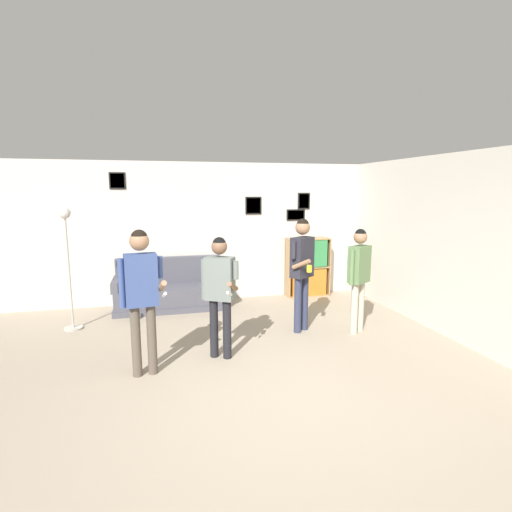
{
  "coord_description": "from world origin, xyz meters",
  "views": [
    {
      "loc": [
        -1.17,
        -3.49,
        2.17
      ],
      "look_at": [
        0.24,
        2.14,
        1.21
      ],
      "focal_mm": 28.0,
      "sensor_mm": 36.0,
      "label": 1
    }
  ],
  "objects_px": {
    "couch": "(170,292)",
    "person_player_foreground_center": "(220,285)",
    "person_watcher_holding_cup": "(302,262)",
    "bottle_on_floor": "(132,316)",
    "person_spectator_near_bookshelf": "(359,270)",
    "person_player_foreground_left": "(141,287)",
    "bookshelf": "(308,267)",
    "floor_lamp": "(68,254)"
  },
  "relations": [
    {
      "from": "person_player_foreground_left",
      "to": "person_watcher_holding_cup",
      "type": "height_order",
      "value": "person_watcher_holding_cup"
    },
    {
      "from": "person_player_foreground_center",
      "to": "bottle_on_floor",
      "type": "bearing_deg",
      "value": 124.55
    },
    {
      "from": "bookshelf",
      "to": "bottle_on_floor",
      "type": "bearing_deg",
      "value": -165.63
    },
    {
      "from": "person_spectator_near_bookshelf",
      "to": "bottle_on_floor",
      "type": "distance_m",
      "value": 3.75
    },
    {
      "from": "bookshelf",
      "to": "person_player_foreground_left",
      "type": "distance_m",
      "value": 4.35
    },
    {
      "from": "floor_lamp",
      "to": "person_player_foreground_left",
      "type": "relative_size",
      "value": 1.1
    },
    {
      "from": "couch",
      "to": "floor_lamp",
      "type": "height_order",
      "value": "floor_lamp"
    },
    {
      "from": "person_player_foreground_center",
      "to": "person_watcher_holding_cup",
      "type": "relative_size",
      "value": 0.91
    },
    {
      "from": "person_player_foreground_center",
      "to": "bookshelf",
      "type": "bearing_deg",
      "value": 49.7
    },
    {
      "from": "bookshelf",
      "to": "person_spectator_near_bookshelf",
      "type": "height_order",
      "value": "person_spectator_near_bookshelf"
    },
    {
      "from": "floor_lamp",
      "to": "person_player_foreground_left",
      "type": "xyz_separation_m",
      "value": [
        1.14,
        -1.91,
        -0.13
      ]
    },
    {
      "from": "person_player_foreground_left",
      "to": "person_spectator_near_bookshelf",
      "type": "distance_m",
      "value": 3.22
    },
    {
      "from": "person_spectator_near_bookshelf",
      "to": "bookshelf",
      "type": "bearing_deg",
      "value": 88.6
    },
    {
      "from": "couch",
      "to": "bottle_on_floor",
      "type": "xyz_separation_m",
      "value": [
        -0.66,
        -0.69,
        -0.18
      ]
    },
    {
      "from": "person_watcher_holding_cup",
      "to": "person_player_foreground_left",
      "type": "bearing_deg",
      "value": -157.53
    },
    {
      "from": "couch",
      "to": "floor_lamp",
      "type": "distance_m",
      "value": 1.97
    },
    {
      "from": "floor_lamp",
      "to": "person_spectator_near_bookshelf",
      "type": "height_order",
      "value": "floor_lamp"
    },
    {
      "from": "person_watcher_holding_cup",
      "to": "person_spectator_near_bookshelf",
      "type": "distance_m",
      "value": 0.86
    },
    {
      "from": "person_player_foreground_left",
      "to": "person_spectator_near_bookshelf",
      "type": "height_order",
      "value": "person_player_foreground_left"
    },
    {
      "from": "person_watcher_holding_cup",
      "to": "person_spectator_near_bookshelf",
      "type": "bearing_deg",
      "value": -17.36
    },
    {
      "from": "person_player_foreground_left",
      "to": "person_spectator_near_bookshelf",
      "type": "xyz_separation_m",
      "value": [
        3.14,
        0.7,
        -0.1
      ]
    },
    {
      "from": "bookshelf",
      "to": "person_player_foreground_left",
      "type": "bearing_deg",
      "value": -137.52
    },
    {
      "from": "person_spectator_near_bookshelf",
      "to": "person_player_foreground_left",
      "type": "bearing_deg",
      "value": -167.34
    },
    {
      "from": "couch",
      "to": "person_spectator_near_bookshelf",
      "type": "bearing_deg",
      "value": -36.49
    },
    {
      "from": "couch",
      "to": "bookshelf",
      "type": "relative_size",
      "value": 1.67
    },
    {
      "from": "couch",
      "to": "person_player_foreground_left",
      "type": "height_order",
      "value": "person_player_foreground_left"
    },
    {
      "from": "person_player_foreground_left",
      "to": "bottle_on_floor",
      "type": "distance_m",
      "value": 2.27
    },
    {
      "from": "bookshelf",
      "to": "floor_lamp",
      "type": "height_order",
      "value": "floor_lamp"
    },
    {
      "from": "couch",
      "to": "person_player_foreground_center",
      "type": "bearing_deg",
      "value": -77.36
    },
    {
      "from": "couch",
      "to": "floor_lamp",
      "type": "relative_size",
      "value": 1.05
    },
    {
      "from": "person_player_foreground_left",
      "to": "person_spectator_near_bookshelf",
      "type": "bearing_deg",
      "value": 12.66
    },
    {
      "from": "person_player_foreground_left",
      "to": "person_player_foreground_center",
      "type": "height_order",
      "value": "person_player_foreground_left"
    },
    {
      "from": "person_player_foreground_left",
      "to": "person_watcher_holding_cup",
      "type": "bearing_deg",
      "value": 22.47
    },
    {
      "from": "bookshelf",
      "to": "floor_lamp",
      "type": "relative_size",
      "value": 0.63
    },
    {
      "from": "couch",
      "to": "person_player_foreground_center",
      "type": "distance_m",
      "value": 2.6
    },
    {
      "from": "person_player_foreground_center",
      "to": "person_spectator_near_bookshelf",
      "type": "relative_size",
      "value": 0.99
    },
    {
      "from": "person_watcher_holding_cup",
      "to": "bottle_on_floor",
      "type": "bearing_deg",
      "value": 157.35
    },
    {
      "from": "couch",
      "to": "person_spectator_near_bookshelf",
      "type": "distance_m",
      "value": 3.47
    },
    {
      "from": "person_player_foreground_center",
      "to": "person_spectator_near_bookshelf",
      "type": "xyz_separation_m",
      "value": [
        2.19,
        0.43,
        0.01
      ]
    },
    {
      "from": "person_watcher_holding_cup",
      "to": "bottle_on_floor",
      "type": "height_order",
      "value": "person_watcher_holding_cup"
    },
    {
      "from": "couch",
      "to": "person_spectator_near_bookshelf",
      "type": "height_order",
      "value": "person_spectator_near_bookshelf"
    },
    {
      "from": "bookshelf",
      "to": "person_spectator_near_bookshelf",
      "type": "distance_m",
      "value": 2.25
    }
  ]
}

